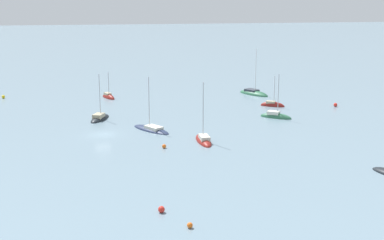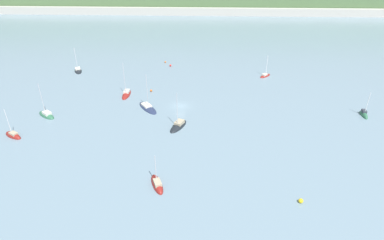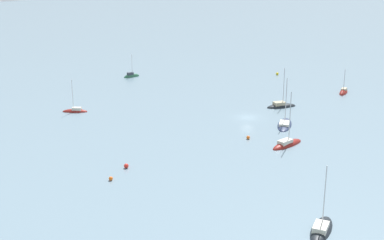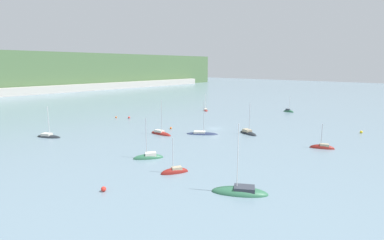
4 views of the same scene
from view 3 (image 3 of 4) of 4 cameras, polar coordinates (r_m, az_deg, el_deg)
name	(u,v)px [view 3 (image 3 of 4)]	position (r m, az deg, el deg)	size (l,w,h in m)	color
ground_plane	(247,117)	(109.95, 5.92, 0.29)	(600.00, 600.00, 0.00)	slate
sailboat_2	(284,125)	(105.82, 9.84, -0.51)	(7.29, 8.77, 9.89)	#232D4C
sailboat_4	(281,106)	(118.31, 9.48, 1.44)	(4.77, 7.20, 9.32)	black
sailboat_5	(321,230)	(67.95, 13.62, -11.30)	(5.26, 7.59, 8.93)	black
sailboat_6	(287,145)	(94.94, 10.09, -2.62)	(2.35, 7.51, 10.42)	maroon
sailboat_7	(343,93)	(133.48, 15.85, 2.82)	(3.67, 5.66, 6.75)	maroon
sailboat_8	(132,77)	(146.19, -6.47, 4.63)	(1.85, 4.73, 7.10)	#2D6647
sailboat_9	(75,111)	(115.77, -12.36, 0.91)	(4.78, 5.05, 7.56)	maroon
mooring_buoy_0	(126,166)	(84.39, -7.03, -4.88)	(0.74, 0.74, 0.74)	red
mooring_buoy_1	(277,74)	(149.51, 9.08, 4.91)	(0.75, 0.75, 0.75)	yellow
mooring_buoy_2	(111,179)	(80.32, -8.66, -6.19)	(0.61, 0.61, 0.61)	orange
mooring_buoy_4	(248,137)	(97.05, 6.01, -1.86)	(0.65, 0.65, 0.65)	orange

